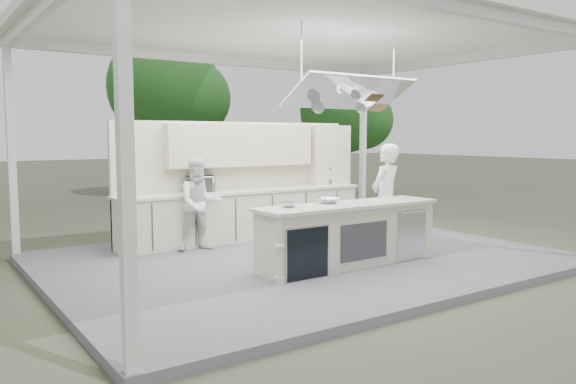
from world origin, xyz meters
TOP-DOWN VIEW (x-y plane):
  - ground at (0.00, 0.00)m, footprint 90.00×90.00m
  - stage_deck at (0.00, 0.00)m, footprint 8.00×6.00m
  - tent at (0.00, -0.01)m, footprint 8.20×6.20m
  - demo_island at (0.18, -0.91)m, footprint 3.10×0.79m
  - back_counter at (0.00, 1.90)m, footprint 5.08×0.72m
  - back_wall_unit at (0.44, 2.11)m, footprint 5.05×0.48m
  - tree_cluster at (-0.16, 9.77)m, footprint 19.55×9.40m
  - head_chef at (1.47, -0.40)m, footprint 0.77×0.61m
  - sous_chef at (-1.20, 1.40)m, footprint 0.87×0.72m
  - toaster_oven at (-0.87, 2.08)m, footprint 0.63×0.53m
  - bowl_large at (-0.03, -0.69)m, footprint 0.42×0.42m
  - bowl_small at (-0.80, -0.73)m, footprint 0.31×0.31m

SIDE VIEW (x-z plane):
  - ground at x=0.00m, z-range 0.00..0.00m
  - stage_deck at x=0.00m, z-range 0.00..0.12m
  - demo_island at x=0.18m, z-range 0.12..1.07m
  - back_counter at x=0.00m, z-range 0.12..1.07m
  - sous_chef at x=-1.20m, z-range 0.12..1.74m
  - head_chef at x=1.47m, z-range 0.12..1.97m
  - bowl_small at x=-0.80m, z-range 1.07..1.15m
  - bowl_large at x=-0.03m, z-range 1.07..1.15m
  - toaster_oven at x=-0.87m, z-range 1.07..1.37m
  - back_wall_unit at x=0.44m, z-range 0.45..2.70m
  - tree_cluster at x=-0.16m, z-range 0.36..6.21m
  - tent at x=0.00m, z-range 1.78..5.64m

